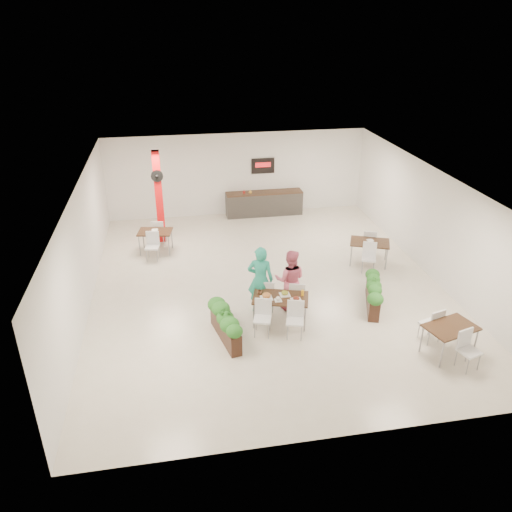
{
  "coord_description": "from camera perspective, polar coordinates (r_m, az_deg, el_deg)",
  "views": [
    {
      "loc": [
        -2.58,
        -12.6,
        7.21
      ],
      "look_at": [
        -0.38,
        -0.24,
        1.1
      ],
      "focal_mm": 35.0,
      "sensor_mm": 36.0,
      "label": 1
    }
  ],
  "objects": [
    {
      "name": "ground",
      "position": [
        14.74,
        1.28,
        -3.33
      ],
      "size": [
        12.0,
        12.0,
        0.0
      ],
      "primitive_type": "plane",
      "color": "beige",
      "rests_on": "ground"
    },
    {
      "name": "room_shell",
      "position": [
        13.87,
        1.36,
        3.92
      ],
      "size": [
        10.1,
        12.1,
        3.22
      ],
      "color": "white",
      "rests_on": "ground"
    },
    {
      "name": "red_column",
      "position": [
        17.31,
        -11.03,
        6.72
      ],
      "size": [
        0.4,
        0.41,
        3.2
      ],
      "color": "red",
      "rests_on": "ground"
    },
    {
      "name": "service_counter",
      "position": [
        19.77,
        0.93,
        6.1
      ],
      "size": [
        3.0,
        0.64,
        2.2
      ],
      "color": "#33302D",
      "rests_on": "ground"
    },
    {
      "name": "main_table",
      "position": [
        12.73,
        2.76,
        -5.17
      ],
      "size": [
        1.63,
        1.9,
        0.92
      ],
      "rotation": [
        0.0,
        0.0,
        -0.29
      ],
      "color": "black",
      "rests_on": "ground"
    },
    {
      "name": "diner_man",
      "position": [
        13.06,
        0.5,
        -2.72
      ],
      "size": [
        0.79,
        0.63,
        1.88
      ],
      "primitive_type": "imported",
      "rotation": [
        0.0,
        0.0,
        2.85
      ],
      "color": "teal",
      "rests_on": "ground"
    },
    {
      "name": "diner_woman",
      "position": [
        13.25,
        3.9,
        -2.75
      ],
      "size": [
        0.98,
        0.86,
        1.71
      ],
      "primitive_type": "imported",
      "rotation": [
        0.0,
        0.0,
        2.85
      ],
      "color": "#E46583",
      "rests_on": "ground"
    },
    {
      "name": "planter_left",
      "position": [
        12.2,
        -3.53,
        -7.53
      ],
      "size": [
        0.67,
        1.68,
        0.89
      ],
      "rotation": [
        0.0,
        0.0,
        1.78
      ],
      "color": "black",
      "rests_on": "ground"
    },
    {
      "name": "planter_right",
      "position": [
        13.85,
        13.27,
        -3.86
      ],
      "size": [
        0.85,
        1.7,
        0.92
      ],
      "rotation": [
        0.0,
        0.0,
        1.24
      ],
      "color": "black",
      "rests_on": "ground"
    },
    {
      "name": "side_table_a",
      "position": [
        16.85,
        -11.44,
        2.39
      ],
      "size": [
        1.2,
        1.67,
        0.92
      ],
      "rotation": [
        0.0,
        0.0,
        -0.18
      ],
      "color": "black",
      "rests_on": "ground"
    },
    {
      "name": "side_table_b",
      "position": [
        16.14,
        12.85,
        1.21
      ],
      "size": [
        1.42,
        1.66,
        0.92
      ],
      "rotation": [
        0.0,
        0.0,
        -0.39
      ],
      "color": "black",
      "rests_on": "ground"
    },
    {
      "name": "side_table_c",
      "position": [
        12.45,
        21.32,
        -8.01
      ],
      "size": [
        1.33,
        1.67,
        0.92
      ],
      "rotation": [
        0.0,
        0.0,
        0.28
      ],
      "color": "black",
      "rests_on": "ground"
    }
  ]
}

